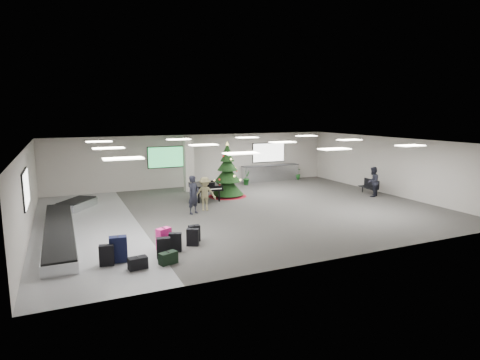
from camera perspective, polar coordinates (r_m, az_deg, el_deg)
name	(u,v)px	position (r m, az deg, el deg)	size (l,w,h in m)	color
ground	(245,210)	(18.97, 0.66, -4.28)	(18.00, 18.00, 0.00)	#373532
room_envelope	(231,160)	(19.01, -1.22, 2.89)	(18.02, 14.02, 3.21)	#B1ABA2
baggage_carousel	(64,225)	(17.17, -23.81, -5.86)	(2.28, 9.71, 0.43)	silver
service_counter	(271,173)	(26.91, 4.36, 1.00)	(4.05, 0.65, 1.08)	silver
suitcase_0	(164,248)	(13.01, -10.81, -9.48)	(0.46, 0.31, 0.68)	black
suitcase_1	(175,242)	(13.54, -9.19, -8.74)	(0.46, 0.35, 0.65)	black
pink_suitcase	(164,239)	(13.78, -10.79, -8.22)	(0.54, 0.44, 0.76)	#FE218B
suitcase_3	(194,233)	(14.49, -6.52, -7.54)	(0.40, 0.22, 0.61)	black
navy_suitcase	(118,249)	(13.01, -16.92, -9.40)	(0.55, 0.36, 0.83)	black
suitcase_5	(107,255)	(12.85, -18.43, -10.12)	(0.46, 0.31, 0.66)	black
green_duffel	(168,258)	(12.57, -10.17, -10.86)	(0.61, 0.44, 0.39)	black
suitcase_7	(193,237)	(14.04, -6.74, -8.08)	(0.47, 0.38, 0.62)	black
black_duffel	(138,263)	(12.37, -14.33, -11.38)	(0.58, 0.36, 0.38)	black
christmas_tree	(227,178)	(21.87, -1.80, 0.32)	(2.11, 2.11, 3.01)	maroon
grand_piano	(206,186)	(21.01, -4.91, -0.92)	(1.47, 1.84, 1.02)	black
bench	(370,186)	(23.77, 17.96, -0.77)	(0.56, 1.34, 0.83)	black
traveler_a	(194,195)	(18.24, -6.63, -2.10)	(0.64, 0.42, 1.75)	black
traveler_b	(205,194)	(18.82, -5.01, -1.96)	(1.02, 0.59, 1.58)	olive
traveler_bench	(373,182)	(23.00, 18.37, -0.24)	(0.80, 0.62, 1.64)	black
potted_plant_left	(247,178)	(25.47, 0.94, 0.32)	(0.49, 0.40, 0.89)	#133B16
potted_plant_right	(297,173)	(27.79, 8.09, 0.99)	(0.49, 0.49, 0.88)	#133B16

